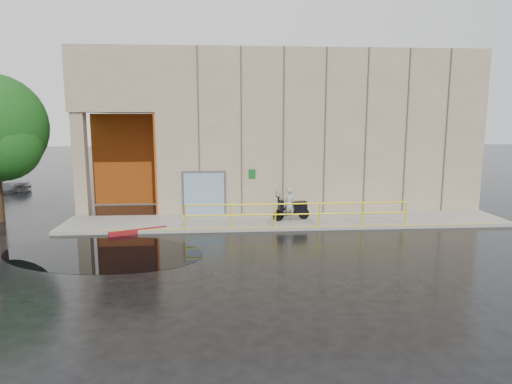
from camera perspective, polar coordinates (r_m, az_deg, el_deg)
ground at (r=16.40m, az=-7.87°, el=-7.72°), size 120.00×120.00×0.00m
sidewalk at (r=20.90m, az=3.90°, el=-3.67°), size 20.00×3.00×0.15m
building at (r=26.94m, az=4.35°, el=8.14°), size 20.00×10.17×8.00m
guardrail at (r=19.51m, az=5.22°, el=-2.83°), size 9.56×0.06×1.03m
person at (r=20.64m, az=4.15°, el=-1.52°), size 0.55×0.36×1.49m
scooter at (r=20.70m, az=4.52°, el=-1.41°), size 1.79×0.96×1.35m
red_curb at (r=19.64m, az=-14.51°, el=-4.78°), size 2.26×1.16×0.18m
puddle at (r=17.31m, az=-18.61°, el=-7.21°), size 8.17×6.11×0.01m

